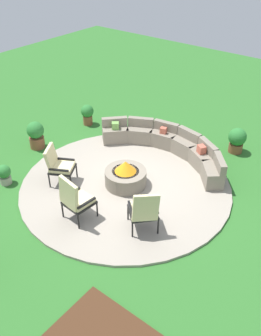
% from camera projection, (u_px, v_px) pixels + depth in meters
% --- Properties ---
extents(ground_plane, '(24.00, 24.00, 0.00)m').
position_uv_depth(ground_plane, '(126.00, 186.00, 9.36)').
color(ground_plane, '#2D6B28').
extents(patio_circle, '(5.31, 5.31, 0.06)m').
position_uv_depth(patio_circle, '(126.00, 185.00, 9.35)').
color(patio_circle, '#9E9384').
rests_on(patio_circle, ground_plane).
extents(fire_pit, '(1.04, 1.04, 0.69)m').
position_uv_depth(fire_pit, '(126.00, 176.00, 9.18)').
color(fire_pit, gray).
rests_on(fire_pit, patio_circle).
extents(curved_stone_bench, '(4.10, 1.46, 0.72)m').
position_uv_depth(curved_stone_bench, '(168.00, 145.00, 10.35)').
color(curved_stone_bench, gray).
rests_on(curved_stone_bench, patio_circle).
extents(lounge_chair_front_left, '(0.80, 0.79, 1.03)m').
position_uv_depth(lounge_chair_front_left, '(58.00, 164.00, 9.12)').
color(lounge_chair_front_left, black).
rests_on(lounge_chair_front_left, patio_circle).
extents(lounge_chair_front_right, '(0.65, 0.64, 1.18)m').
position_uv_depth(lounge_chair_front_right, '(75.00, 199.00, 7.94)').
color(lounge_chair_front_right, black).
rests_on(lounge_chair_front_right, patio_circle).
extents(lounge_chair_back_left, '(0.83, 0.85, 1.06)m').
position_uv_depth(lounge_chair_back_left, '(144.00, 210.00, 7.68)').
color(lounge_chair_back_left, black).
rests_on(lounge_chair_back_left, patio_circle).
extents(potted_plant_0, '(0.41, 0.41, 0.68)m').
position_uv_depth(potted_plant_0, '(87.00, 113.00, 11.96)').
color(potted_plant_0, brown).
rests_on(potted_plant_0, ground_plane).
extents(potted_plant_1, '(0.35, 0.35, 0.54)m').
position_uv_depth(potted_plant_1, '(4.00, 174.00, 9.31)').
color(potted_plant_1, '#A89E8E').
rests_on(potted_plant_1, ground_plane).
extents(potted_plant_2, '(0.50, 0.50, 0.82)m').
position_uv_depth(potted_plant_2, '(36.00, 134.00, 10.71)').
color(potted_plant_2, brown).
rests_on(potted_plant_2, ground_plane).
extents(potted_plant_4, '(0.51, 0.51, 0.75)m').
position_uv_depth(potted_plant_4, '(237.00, 139.00, 10.51)').
color(potted_plant_4, brown).
rests_on(potted_plant_4, ground_plane).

